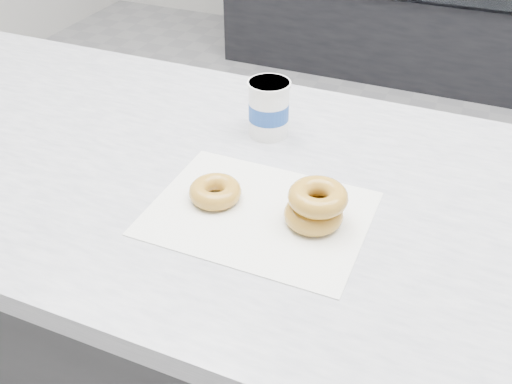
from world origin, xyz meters
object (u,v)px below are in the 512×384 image
Objects in this scene: counter at (252,347)px; donut_single at (215,191)px; coffee_cup at (269,108)px; donut_stack at (316,206)px.

donut_single is (-0.03, -0.08, 0.46)m from counter.
counter is at bearing 69.90° from donut_single.
coffee_cup is at bearing 100.68° from counter.
donut_single is at bearing -177.86° from donut_stack.
coffee_cup is at bearing 90.14° from donut_single.
donut_stack is 1.18× the size of coffee_cup.
donut_single reaches higher than counter.
counter is at bearing 152.68° from donut_stack.
counter is 35.53× the size of donut_single.
donut_single is 0.17m from donut_stack.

